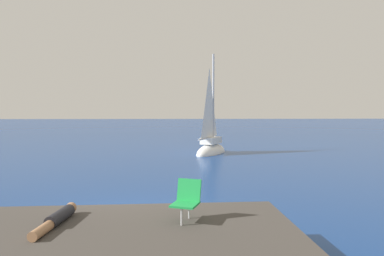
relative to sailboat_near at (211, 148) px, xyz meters
The scene contains 7 objects.
ground_plane 14.58m from the sailboat_near, 103.77° to the right, with size 160.00×160.00×0.00m, color navy.
shore_ledge 18.19m from the sailboat_near, 100.87° to the right, with size 7.01×3.36×0.89m, color #423D38.
boulder_seaward 16.43m from the sailboat_near, 97.59° to the right, with size 0.74×0.59×0.41m, color #414237.
boulder_inland 16.27m from the sailboat_near, 99.28° to the right, with size 1.10×0.88×0.61m, color #3C3532.
sailboat_near is the anchor object (origin of this frame).
person_sunbather 18.19m from the sailboat_near, 104.18° to the right, with size 0.38×1.76×0.25m.
beach_chair 17.60m from the sailboat_near, 96.44° to the right, with size 0.65×0.72×0.80m.
Camera 1 is at (1.34, -10.65, 3.15)m, focal length 35.41 mm.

